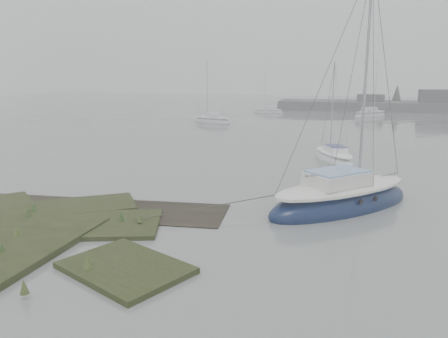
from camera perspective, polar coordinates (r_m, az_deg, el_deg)
ground at (r=41.73m, az=6.64°, el=4.61°), size 160.00×160.00×0.00m
sailboat_main at (r=18.96m, az=15.07°, el=-3.96°), size 6.92×7.14×10.57m
sailboat_white at (r=29.01m, az=14.14°, el=1.40°), size 3.46×5.02×6.78m
sailboat_far_a at (r=50.77m, az=-1.58°, el=6.31°), size 5.66×3.93×7.65m
sailboat_far_b at (r=61.50m, az=18.55°, el=6.72°), size 5.12×5.36×7.88m
sailboat_far_c at (r=64.31m, az=5.84°, el=7.45°), size 4.33×1.45×6.10m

